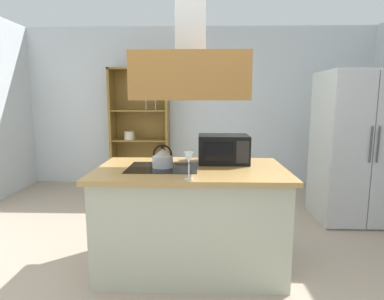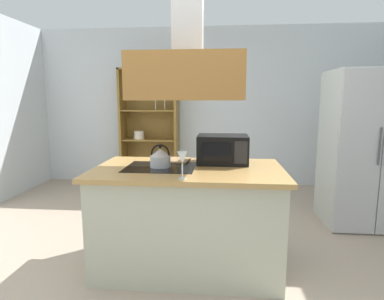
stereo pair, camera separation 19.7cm
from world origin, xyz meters
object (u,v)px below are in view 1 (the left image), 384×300
at_px(dish_cabinet, 141,134).
at_px(cutting_board, 172,160).
at_px(refrigerator, 357,147).
at_px(wine_glass_on_counter, 189,159).
at_px(kettle, 163,158).
at_px(microwave, 223,149).

distance_m(dish_cabinet, cutting_board, 2.54).
bearing_deg(refrigerator, cutting_board, -158.03).
bearing_deg(wine_glass_on_counter, kettle, 121.68).
bearing_deg(dish_cabinet, wine_glass_on_counter, -73.05).
bearing_deg(kettle, refrigerator, 27.83).
distance_m(dish_cabinet, microwave, 2.79).
bearing_deg(dish_cabinet, kettle, -75.43).
bearing_deg(refrigerator, microwave, -150.77).
bearing_deg(microwave, wine_glass_on_counter, -115.59).
xyz_separation_m(dish_cabinet, microwave, (1.25, -2.49, 0.14)).
distance_m(refrigerator, dish_cabinet, 3.31).
height_order(refrigerator, dish_cabinet, dish_cabinet).
distance_m(cutting_board, wine_glass_on_counter, 0.73).
relative_size(refrigerator, dish_cabinet, 0.91).
bearing_deg(cutting_board, dish_cabinet, 107.45).
xyz_separation_m(refrigerator, cutting_board, (-2.17, -0.87, 0.00)).
bearing_deg(dish_cabinet, cutting_board, -72.55).
xyz_separation_m(cutting_board, microwave, (0.48, -0.07, 0.12)).
bearing_deg(microwave, kettle, -156.77).
distance_m(refrigerator, kettle, 2.51).
relative_size(dish_cabinet, wine_glass_on_counter, 9.70).
xyz_separation_m(refrigerator, wine_glass_on_counter, (-1.98, -1.56, 0.14)).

